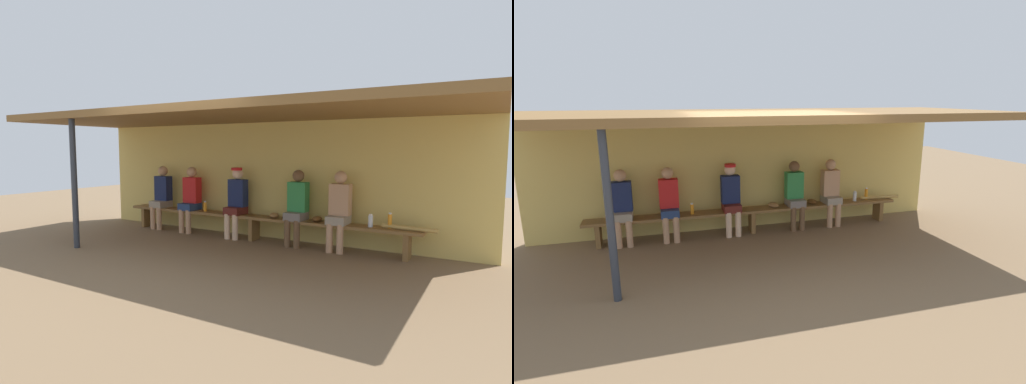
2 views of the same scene
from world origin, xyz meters
TOP-DOWN VIEW (x-y plane):
  - ground_plane at (0.00, 0.00)m, footprint 24.00×24.00m
  - back_wall at (0.00, 2.00)m, footprint 8.00×0.20m
  - dugout_roof at (0.00, 0.70)m, footprint 8.00×2.80m
  - support_post at (-2.30, -0.55)m, footprint 0.10×0.10m
  - bench at (0.00, 1.55)m, footprint 6.00×0.36m
  - player_in_red at (-1.52, 1.55)m, footprint 0.34×0.42m
  - player_rightmost at (0.88, 1.55)m, footprint 0.34×0.42m
  - player_near_post at (-2.32, 1.55)m, footprint 0.34×0.42m
  - player_shirtless_tan at (1.65, 1.55)m, footprint 0.34×0.42m
  - player_in_white at (-0.40, 1.55)m, footprint 0.34×0.42m
  - water_bottle_clear at (-1.13, 1.53)m, footprint 0.06×0.06m
  - water_bottle_green at (2.18, 1.53)m, footprint 0.07×0.07m
  - water_bottle_orange at (2.47, 1.58)m, footprint 0.06×0.06m
  - baseball_glove_dark_brown at (1.25, 1.58)m, footprint 0.20×0.26m
  - baseball_glove_tan at (0.43, 1.55)m, footprint 0.27×0.29m
  - baseball_bat at (2.77, 1.55)m, footprint 0.84×0.14m

SIDE VIEW (x-z plane):
  - ground_plane at x=0.00m, z-range 0.00..0.00m
  - bench at x=0.00m, z-range 0.16..0.62m
  - baseball_bat at x=2.77m, z-range 0.46..0.53m
  - baseball_glove_dark_brown at x=1.25m, z-range 0.46..0.55m
  - baseball_glove_tan at x=0.43m, z-range 0.46..0.55m
  - water_bottle_clear at x=-1.13m, z-range 0.45..0.66m
  - water_bottle_green at x=2.18m, z-range 0.45..0.66m
  - water_bottle_orange at x=2.47m, z-range 0.45..0.70m
  - player_in_red at x=-1.52m, z-range 0.06..1.40m
  - player_rightmost at x=0.88m, z-range 0.06..1.40m
  - player_near_post at x=-2.32m, z-range 0.06..1.40m
  - player_shirtless_tan at x=1.65m, z-range 0.06..1.40m
  - player_in_white at x=-0.40m, z-range 0.07..1.42m
  - back_wall at x=0.00m, z-range 0.00..2.20m
  - support_post at x=-2.30m, z-range 0.00..2.20m
  - dugout_roof at x=0.00m, z-range 2.20..2.32m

